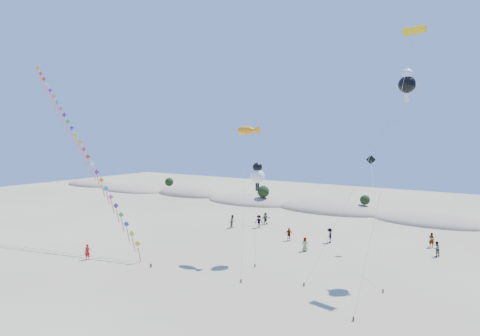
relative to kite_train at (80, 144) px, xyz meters
name	(u,v)px	position (x,y,z in m)	size (l,w,h in m)	color
ground	(119,300)	(17.73, -9.48, -11.77)	(160.00, 160.00, 0.00)	gray
dune_ridge	(335,210)	(18.79, 35.66, -11.66)	(145.30, 11.49, 5.57)	tan
kite_train	(80,144)	(0.00, 0.00, 0.00)	(26.96, 5.17, 22.67)	#3F2D1E
fish_kite	(248,131)	(19.65, 6.26, 1.45)	(5.41, 8.05, 13.73)	#3F2D1E
cartoon_kite_low	(257,174)	(21.34, 5.40, -2.98)	(1.98, 3.22, 9.99)	#3F2D1E
cartoon_kite_high	(407,83)	(34.45, 10.40, 5.83)	(6.96, 10.25, 18.90)	#3F2D1E
parafoil_kite	(413,37)	(35.02, 9.40, 9.74)	(2.10, 13.33, 22.50)	#3F2D1E
dark_kite	(373,187)	(31.08, 12.61, -4.36)	(5.24, 13.00, 10.57)	#3F2D1E
flyer_foreground	(87,252)	(6.92, -4.42, -10.97)	(0.58, 0.38, 1.60)	red
beachgoers	(322,233)	(24.12, 16.12, -10.91)	(31.66, 10.56, 1.80)	slate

